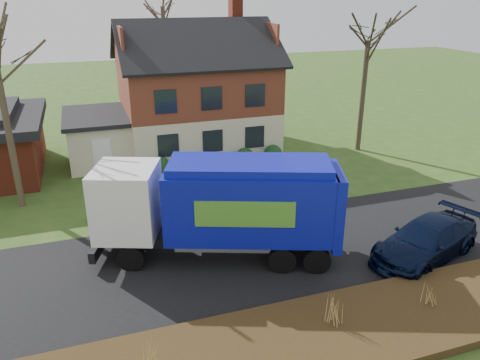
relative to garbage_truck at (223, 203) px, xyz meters
name	(u,v)px	position (x,y,z in m)	size (l,w,h in m)	color
ground	(235,257)	(0.41, -0.18, -2.26)	(120.00, 120.00, 0.00)	#2B4C19
road	(235,257)	(0.41, -0.18, -2.25)	(80.00, 7.00, 0.02)	black
mulch_verge	(293,344)	(0.41, -5.48, -2.11)	(80.00, 3.50, 0.30)	black
main_house	(188,87)	(1.90, 13.73, 1.77)	(12.95, 8.95, 9.26)	beige
garbage_truck	(223,203)	(0.00, 0.00, 0.00)	(9.42, 5.46, 3.92)	black
silver_sedan	(151,203)	(-2.15, 4.06, -1.45)	(1.70, 4.89, 1.61)	#9A9DA1
navy_wagon	(426,240)	(7.29, -2.53, -1.52)	(2.07, 5.08, 1.48)	black
tree_front_east	(370,21)	(12.17, 9.96, 5.72)	(3.53, 3.53, 9.82)	#3D3425
grass_clump_west	(153,353)	(-3.54, -5.29, -1.46)	(0.38, 0.31, 1.00)	tan
grass_clump_mid	(335,310)	(1.85, -5.20, -1.47)	(0.35, 0.29, 0.98)	tan
grass_clump_east	(430,293)	(5.20, -5.31, -1.58)	(0.30, 0.25, 0.75)	#AA894B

